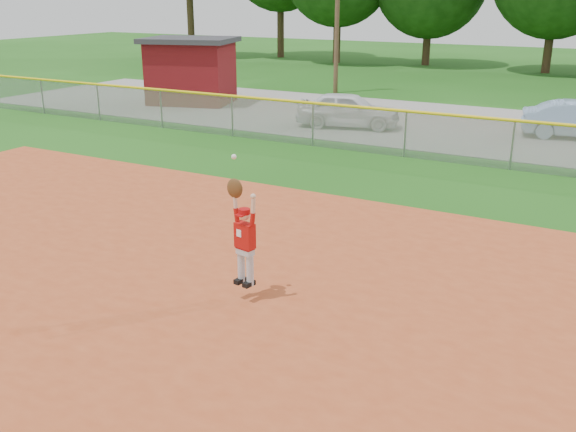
# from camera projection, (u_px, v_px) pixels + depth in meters

# --- Properties ---
(ground) EXTENTS (120.00, 120.00, 0.00)m
(ground) POSITION_uv_depth(u_px,v_px,m) (236.00, 264.00, 12.60)
(ground) COLOR #1B5312
(ground) RESTS_ON ground
(clay_infield) EXTENTS (24.00, 16.00, 0.04)m
(clay_infield) POSITION_uv_depth(u_px,v_px,m) (131.00, 330.00, 10.11)
(clay_infield) COLOR #AA421E
(clay_infield) RESTS_ON ground
(parking_strip) EXTENTS (44.00, 10.00, 0.03)m
(parking_strip) POSITION_uv_depth(u_px,v_px,m) (453.00, 125.00, 25.85)
(parking_strip) COLOR gray
(parking_strip) RESTS_ON ground
(car_white_a) EXTENTS (4.31, 2.57, 1.37)m
(car_white_a) POSITION_uv_depth(u_px,v_px,m) (348.00, 110.00, 25.24)
(car_white_a) COLOR white
(car_white_a) RESTS_ON parking_strip
(utility_shed) EXTENTS (4.84, 4.21, 3.10)m
(utility_shed) POSITION_uv_depth(u_px,v_px,m) (191.00, 70.00, 30.55)
(utility_shed) COLOR #590C0F
(utility_shed) RESTS_ON ground
(outfield_fence) EXTENTS (40.06, 0.10, 1.55)m
(outfield_fence) POSITION_uv_depth(u_px,v_px,m) (405.00, 130.00, 20.60)
(outfield_fence) COLOR gray
(outfield_fence) RESTS_ON ground
(power_lines) EXTENTS (19.40, 0.24, 9.00)m
(power_lines) POSITION_uv_depth(u_px,v_px,m) (520.00, 2.00, 28.83)
(power_lines) COLOR #4C3823
(power_lines) RESTS_ON ground
(ballplayer) EXTENTS (0.61, 0.31, 2.25)m
(ballplayer) POSITION_uv_depth(u_px,v_px,m) (243.00, 234.00, 10.72)
(ballplayer) COLOR silver
(ballplayer) RESTS_ON ground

